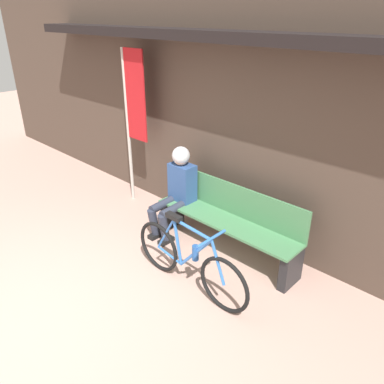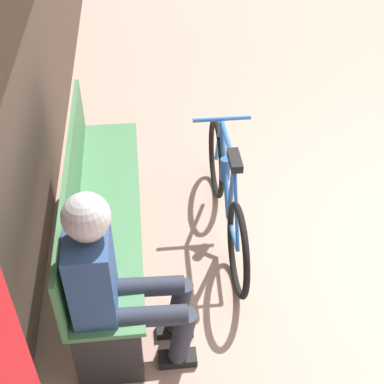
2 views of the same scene
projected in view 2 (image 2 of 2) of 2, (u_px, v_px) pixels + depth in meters
park_bench_near at (99, 212)px, 3.44m from camera, size 1.96×0.42×0.85m
bicycle at (226, 195)px, 3.68m from camera, size 1.58×0.40×0.83m
person_seated at (112, 273)px, 2.69m from camera, size 0.34×0.64×1.20m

